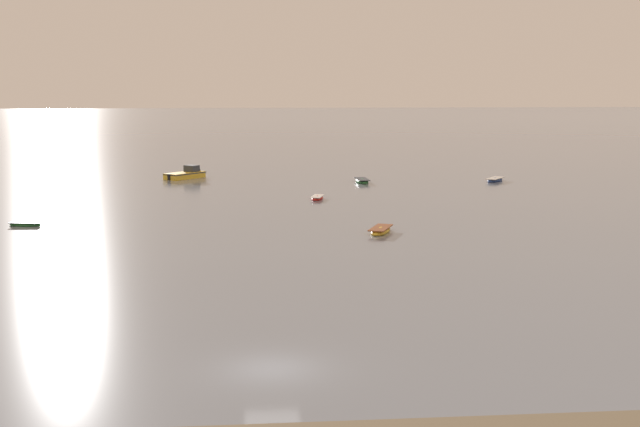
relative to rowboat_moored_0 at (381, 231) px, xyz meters
name	(u,v)px	position (x,y,z in m)	size (l,w,h in m)	color
ground_plane	(272,369)	(-10.42, -33.73, -0.17)	(800.00, 800.00, 0.00)	gray
rowboat_moored_0	(381,231)	(0.00, 0.00, 0.00)	(2.85, 4.27, 0.64)	gold
rowboat_moored_3	(317,198)	(-3.61, 21.18, -0.03)	(1.92, 3.45, 0.52)	red
rowboat_moored_4	(25,225)	(-31.19, 6.16, -0.05)	(3.10, 1.57, 0.47)	#23602D
motorboat_moored_1	(190,175)	(-18.91, 43.73, 0.21)	(6.12, 6.49, 2.52)	gold
rowboat_moored_5	(495,180)	(20.95, 36.02, 0.00)	(3.56, 4.12, 0.65)	navy
rowboat_moored_6	(362,181)	(3.51, 36.29, 0.01)	(1.64, 4.34, 0.68)	#23602D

